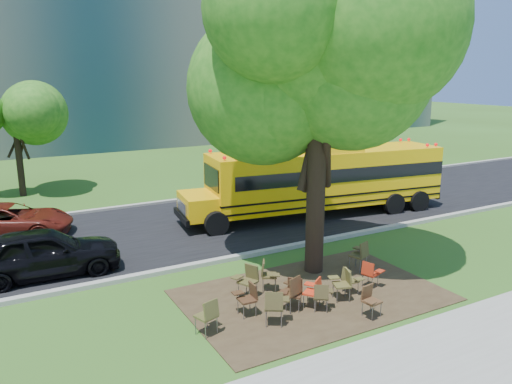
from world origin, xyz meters
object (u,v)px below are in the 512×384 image
chair_2 (292,289)px  bg_car_red (9,221)px  chair_11 (314,289)px  chair_12 (350,278)px  chair_7 (370,272)px  black_car (43,253)px  chair_10 (267,273)px  main_tree (319,77)px  chair_0 (208,313)px  school_bus (325,178)px  chair_6 (343,281)px  chair_13 (361,253)px  chair_4 (322,294)px  chair_8 (248,296)px  chair_5 (370,298)px  chair_3 (293,291)px  chair_1 (275,304)px  chair_9 (248,278)px

chair_2 → bg_car_red: bearing=100.4°
chair_11 → chair_12: bearing=-27.4°
chair_7 → black_car: (-7.99, 5.38, 0.26)m
bg_car_red → chair_10: bearing=-126.0°
main_tree → chair_10: main_tree is taller
chair_2 → chair_0: bearing=162.3°
chair_11 → school_bus: bearing=16.3°
chair_12 → bg_car_red: bg_car_red is taller
chair_6 → chair_12: chair_6 is taller
chair_2 → main_tree: bearing=22.7°
chair_13 → chair_6: bearing=-161.3°
chair_0 → bg_car_red: (-3.61, 10.22, 0.06)m
chair_2 → chair_4: bearing=-55.0°
main_tree → school_bus: size_ratio=0.81×
chair_10 → chair_8: bearing=-18.9°
chair_5 → chair_8: bearing=-38.3°
chair_4 → bg_car_red: bg_car_red is taller
chair_6 → chair_7: bearing=-58.3°
chair_0 → main_tree: bearing=6.8°
chair_7 → chair_13: 1.30m
main_tree → chair_8: size_ratio=10.95×
black_car → chair_3: bearing=-132.7°
school_bus → chair_1: (-6.95, -7.46, -1.04)m
chair_1 → black_car: (-4.49, 5.95, 0.18)m
bg_car_red → black_car: bearing=-152.1°
chair_4 → chair_11: 0.28m
chair_2 → black_car: black_car is taller
black_car → chair_6: bearing=-127.0°
chair_10 → chair_1: bearing=4.6°
school_bus → chair_3: size_ratio=14.01×
chair_13 → chair_9: bearing=160.7°
chair_1 → chair_11: (1.38, 0.32, -0.05)m
school_bus → chair_10: bearing=-129.8°
chair_9 → chair_12: bearing=-140.8°
chair_7 → chair_12: 0.79m
school_bus → chair_8: school_bus is taller
main_tree → chair_6: 5.72m
chair_0 → chair_11: bearing=-18.8°
chair_1 → black_car: black_car is taller
chair_8 → chair_10: (1.15, 1.02, 0.01)m
chair_1 → chair_3: size_ratio=1.13×
chair_12 → chair_9: bearing=-112.7°
chair_10 → chair_11: bearing=49.2°
chair_2 → chair_3: 0.12m
chair_2 → chair_10: bearing=67.5°
chair_3 → chair_12: 1.85m
school_bus → chair_4: size_ratio=14.70×
chair_2 → chair_3: (0.08, 0.05, -0.08)m
chair_10 → chair_13: (3.26, -0.10, 0.04)m
chair_7 → chair_9: 3.51m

